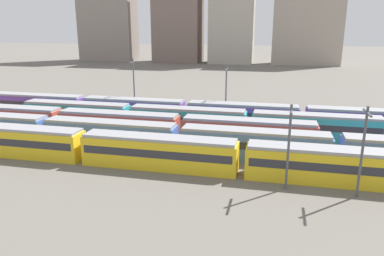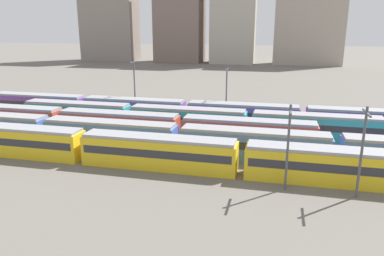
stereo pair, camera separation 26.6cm
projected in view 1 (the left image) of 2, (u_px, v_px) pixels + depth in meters
The scene contains 13 objects.
ground_plane at pixel (49, 132), 56.84m from camera, with size 600.00×600.00×0.00m, color #666059.
train_track_0 at pixel (242, 158), 39.79m from camera, with size 74.70×3.06×3.75m.
train_track_1 at pixel (179, 139), 46.53m from camera, with size 74.70×3.06×3.75m.
train_track_2 at pixel (119, 124), 53.74m from camera, with size 55.80×3.06×3.75m.
train_track_4 at pixel (242, 115), 59.76m from camera, with size 93.60×3.06×3.75m.
catenary_pole_0 at pixel (289, 143), 35.41m from camera, with size 0.24×3.20×8.66m.
catenary_pole_1 at pixel (134, 84), 66.15m from camera, with size 0.24×3.20×10.34m.
catenary_pole_2 at pixel (363, 147), 33.74m from camera, with size 0.24×3.20×8.84m.
catenary_pole_3 at pixel (226, 91), 62.12m from camera, with size 0.24×3.20×9.50m.
distant_building_0 at pixel (107, 10), 174.32m from camera, with size 26.21×12.55×47.59m, color gray.
distant_building_1 at pixel (178, 12), 166.95m from camera, with size 21.18×15.75×45.20m, color #7A665B.
distant_building_2 at pixel (232, 7), 161.03m from camera, with size 19.05×15.13×48.77m, color #B2A899.
distant_building_3 at pixel (308, 15), 154.87m from camera, with size 28.45×12.23×41.86m, color #A89989.
Camera 1 is at (34.14, -37.75, 15.61)m, focal length 34.29 mm.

